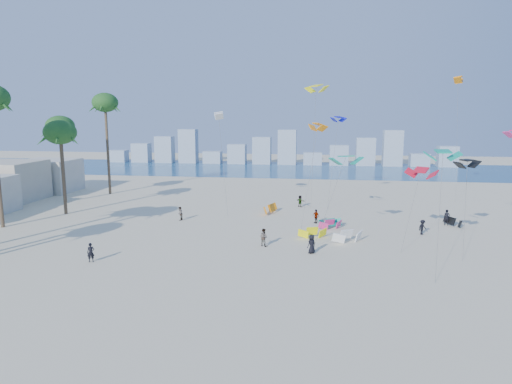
# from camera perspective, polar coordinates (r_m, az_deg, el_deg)

# --- Properties ---
(ground) EXTENTS (220.00, 220.00, 0.00)m
(ground) POSITION_cam_1_polar(r_m,az_deg,el_deg) (30.19, -10.20, -13.55)
(ground) COLOR beige
(ground) RESTS_ON ground
(ocean) EXTENTS (220.00, 220.00, 0.00)m
(ocean) POSITION_cam_1_polar(r_m,az_deg,el_deg) (99.39, 2.78, 2.96)
(ocean) COLOR navy
(ocean) RESTS_ON ground
(kitesurfer_near) EXTENTS (0.68, 0.56, 1.59)m
(kitesurfer_near) POSITION_cam_1_polar(r_m,az_deg,el_deg) (39.15, -20.40, -7.28)
(kitesurfer_near) COLOR black
(kitesurfer_near) RESTS_ON ground
(kitesurfer_mid) EXTENTS (0.99, 0.91, 1.65)m
(kitesurfer_mid) POSITION_cam_1_polar(r_m,az_deg,el_deg) (41.07, 0.96, -5.81)
(kitesurfer_mid) COLOR gray
(kitesurfer_mid) RESTS_ON ground
(kitesurfers_far) EXTENTS (30.24, 20.92, 1.73)m
(kitesurfers_far) POSITION_cam_1_polar(r_m,az_deg,el_deg) (49.43, 8.31, -3.25)
(kitesurfers_far) COLOR black
(kitesurfers_far) RESTS_ON ground
(grounded_kites) EXTENTS (21.94, 14.40, 1.06)m
(grounded_kites) POSITION_cam_1_polar(r_m,az_deg,el_deg) (48.24, 9.63, -4.00)
(grounded_kites) COLOR #FFFA0D
(grounded_kites) RESTS_ON ground
(flying_kites) EXTENTS (33.76, 35.80, 17.62)m
(flying_kites) POSITION_cam_1_polar(r_m,az_deg,el_deg) (50.94, 13.71, 9.25)
(flying_kites) COLOR #0C9B7C
(flying_kites) RESTS_ON ground
(palm_row) EXTENTS (8.24, 44.80, 15.15)m
(palm_row) POSITION_cam_1_polar(r_m,az_deg,el_deg) (53.04, -29.22, 8.08)
(palm_row) COLOR brown
(palm_row) RESTS_ON ground
(distant_skyline) EXTENTS (85.00, 3.00, 8.40)m
(distant_skyline) POSITION_cam_1_polar(r_m,az_deg,el_deg) (109.10, 2.65, 5.20)
(distant_skyline) COLOR #9EADBF
(distant_skyline) RESTS_ON ground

